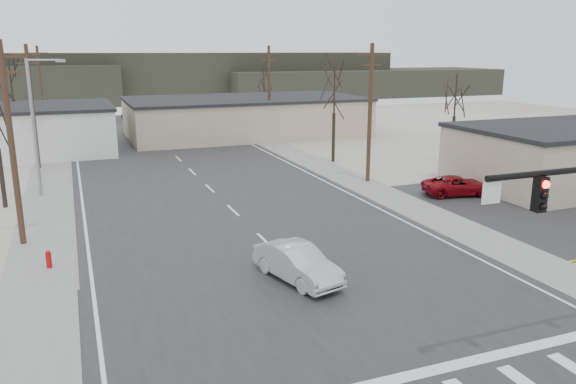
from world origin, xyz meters
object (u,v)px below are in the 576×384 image
fire_hydrant (49,259)px  sedan_crossing (297,263)px  car_far_b (129,116)px  car_parked_red (458,186)px  car_far_a (156,136)px  car_parked_dark_a (551,186)px

fire_hydrant → sedan_crossing: bearing=-28.1°
car_far_b → fire_hydrant: bearing=-106.9°
car_parked_red → fire_hydrant: bearing=112.1°
fire_hydrant → car_far_a: car_far_a is taller
sedan_crossing → fire_hydrant: bearing=137.1°
car_far_a → car_far_b: size_ratio=1.38×
fire_hydrant → car_parked_dark_a: 30.96m
car_parked_dark_a → fire_hydrant: bearing=71.8°
fire_hydrant → car_far_a: 35.27m
sedan_crossing → car_far_b: (-0.81, 59.98, -0.13)m
car_far_a → car_parked_dark_a: 38.53m
car_far_a → car_far_b: 20.85m
sedan_crossing → car_far_a: 39.14m
car_parked_red → car_parked_dark_a: size_ratio=1.15×
fire_hydrant → car_parked_dark_a: bearing=3.1°
fire_hydrant → car_parked_red: bearing=9.4°
sedan_crossing → car_parked_dark_a: size_ratio=1.14×
fire_hydrant → car_far_b: car_far_b is taller
fire_hydrant → car_far_a: (9.75, 33.89, 0.33)m
fire_hydrant → car_parked_dark_a: car_parked_dark_a is taller
fire_hydrant → car_far_a: size_ratio=0.17×
car_parked_red → car_far_b: bearing=30.6°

